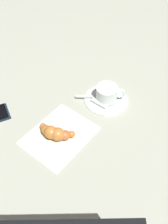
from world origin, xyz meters
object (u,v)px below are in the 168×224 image
at_px(saucer, 106,99).
at_px(teaspoon, 103,97).
at_px(napkin, 59,135).
at_px(croissant, 55,133).
at_px(espresso_cup, 107,93).
at_px(sugar_packet, 100,102).

height_order(saucer, teaspoon, teaspoon).
bearing_deg(teaspoon, napkin, -3.21).
relative_size(teaspoon, croissant, 1.04).
distance_m(teaspoon, napkin, 0.20).
distance_m(napkin, croissant, 0.02).
distance_m(saucer, espresso_cup, 0.03).
bearing_deg(saucer, sugar_packet, -6.96).
relative_size(sugar_packet, napkin, 0.29).
bearing_deg(teaspoon, saucer, 102.26).
relative_size(saucer, napkin, 0.71).
distance_m(saucer, teaspoon, 0.01).
bearing_deg(croissant, napkin, 151.88).
bearing_deg(sugar_packet, espresso_cup, 79.99).
bearing_deg(sugar_packet, croissant, -97.51).
bearing_deg(espresso_cup, napkin, -6.76).
xyz_separation_m(saucer, sugar_packet, (0.03, -0.00, 0.01)).
bearing_deg(sugar_packet, teaspoon, 105.08).
height_order(espresso_cup, sugar_packet, espresso_cup).
height_order(saucer, espresso_cup, espresso_cup).
xyz_separation_m(espresso_cup, croissant, (0.21, -0.03, -0.01)).
height_order(saucer, napkin, saucer).
relative_size(saucer, sugar_packet, 2.46).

